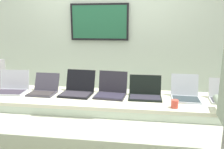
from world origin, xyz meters
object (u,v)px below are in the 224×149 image
Objects in this scene: laptop_station_3 at (111,90)px; laptop_station_2 at (78,89)px; laptop_station_1 at (44,89)px; workbench at (94,100)px; laptop_station_5 at (185,94)px; laptop_station_0 at (12,87)px; laptop_station_4 at (145,93)px; laptop_station_6 at (224,96)px; coffee_mug at (175,104)px.

laptop_station_2 is at bearing 179.05° from laptop_station_3.
laptop_station_1 is 0.83m from laptop_station_3.
laptop_station_5 reaches higher than workbench.
laptop_station_0 is 0.83m from laptop_station_2.
laptop_station_1 is at bearing -179.07° from laptop_station_5.
workbench is 0.60m from laptop_station_4.
laptop_station_3 is at bearing 1.80° from laptop_station_1.
workbench is 9.85× the size of laptop_station_5.
laptop_station_1 is 0.87× the size of laptop_station_4.
laptop_station_4 reaches higher than workbench.
laptop_station_3 is at bearing 1.41° from laptop_station_0.
laptop_station_5 reaches higher than laptop_station_6.
laptop_station_1 is at bearing 0.64° from laptop_station_0.
workbench is at bearing -17.15° from laptop_station_2.
laptop_station_0 reaches higher than laptop_station_5.
laptop_station_6 is (1.45, 0.05, 0.10)m from workbench.
coffee_mug is (1.93, -0.28, -0.02)m from laptop_station_0.
laptop_station_2 reaches higher than laptop_station_5.
laptop_station_5 is (0.85, 0.00, -0.00)m from laptop_station_3.
laptop_station_5 reaches higher than coffee_mug.
laptop_station_1 is 0.42m from laptop_station_2.
coffee_mug is (0.69, -0.31, -0.02)m from laptop_station_3.
workbench is 10.38× the size of laptop_station_1.
laptop_station_2 reaches higher than workbench.
laptop_station_3 is (0.83, 0.03, 0.01)m from laptop_station_1.
laptop_station_0 is 0.99× the size of laptop_station_2.
laptop_station_0 is 1.05× the size of laptop_station_4.
laptop_station_6 reaches higher than workbench.
laptop_station_6 is at bearing 0.39° from laptop_station_1.
laptop_station_0 is (-1.05, 0.03, 0.11)m from workbench.
workbench is 10.16× the size of laptop_station_6.
workbench is at bearing -175.60° from laptop_station_4.
laptop_station_4 is at bearing -177.99° from laptop_station_5.
laptop_station_6 is 0.64m from coffee_mug.
laptop_station_0 is 1.95m from coffee_mug.
laptop_station_3 reaches higher than laptop_station_0.
laptop_station_4 is 0.45m from laptop_station_5.
laptop_station_5 is 4.18× the size of coffee_mug.
coffee_mug is (0.88, -0.25, 0.09)m from workbench.
laptop_station_3 is (0.19, 0.06, 0.11)m from workbench.
laptop_station_1 is 0.95× the size of laptop_station_5.
laptop_station_6 is at bearing 0.19° from laptop_station_4.
laptop_station_1 is 0.98× the size of laptop_station_6.
laptop_station_6 is 4.05× the size of coffee_mug.
coffee_mug is at bearing -15.80° from workbench.
laptop_station_0 reaches higher than laptop_station_6.
laptop_station_6 is (1.26, -0.01, -0.01)m from laptop_station_3.
workbench is at bearing -162.71° from laptop_station_3.
laptop_station_1 is 3.96× the size of coffee_mug.
laptop_station_6 is at bearing -0.63° from laptop_station_2.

